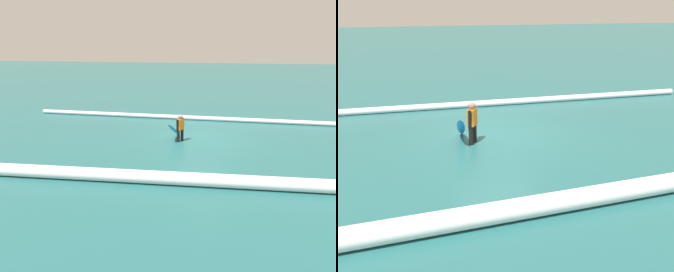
% 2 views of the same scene
% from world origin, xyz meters
% --- Properties ---
extents(ground_plane, '(125.71, 125.71, 0.00)m').
position_xyz_m(ground_plane, '(0.00, 0.00, 0.00)').
color(ground_plane, '#215A5B').
extents(surfer, '(0.35, 0.53, 1.28)m').
position_xyz_m(surfer, '(0.89, 0.59, 0.71)').
color(surfer, black).
rests_on(surfer, ground_plane).
extents(surfboard, '(0.50, 1.60, 0.95)m').
position_xyz_m(surfboard, '(1.21, 0.39, 0.46)').
color(surfboard, '#268CE5').
rests_on(surfboard, ground_plane).
extents(wave_crest_foreground, '(19.78, 0.42, 0.25)m').
position_xyz_m(wave_crest_foreground, '(0.68, -3.60, 0.12)').
color(wave_crest_foreground, white).
rests_on(wave_crest_foreground, ground_plane).
extents(wave_crest_midground, '(23.77, 1.82, 0.43)m').
position_xyz_m(wave_crest_midground, '(2.39, 5.15, 0.22)').
color(wave_crest_midground, white).
rests_on(wave_crest_midground, ground_plane).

